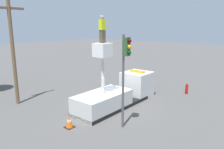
{
  "coord_description": "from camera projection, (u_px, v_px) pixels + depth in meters",
  "views": [
    {
      "loc": [
        -11.71,
        -9.67,
        5.88
      ],
      "look_at": [
        -1.59,
        -1.26,
        2.9
      ],
      "focal_mm": 35.0,
      "sensor_mm": 36.0,
      "label": 1
    }
  ],
  "objects": [
    {
      "name": "ground_plane",
      "position": [
        113.0,
        107.0,
        16.11
      ],
      "size": [
        120.0,
        120.0,
        0.0
      ],
      "primitive_type": "plane",
      "color": "#565451"
    },
    {
      "name": "bucket_truck",
      "position": [
        118.0,
        93.0,
        16.42
      ],
      "size": [
        7.55,
        2.19,
        4.73
      ],
      "color": "black",
      "rests_on": "ground"
    },
    {
      "name": "worker",
      "position": [
        102.0,
        29.0,
        14.09
      ],
      "size": [
        0.4,
        0.26,
        1.75
      ],
      "color": "brown",
      "rests_on": "bucket_truck"
    },
    {
      "name": "traffic_light_pole",
      "position": [
        125.0,
        63.0,
        12.0
      ],
      "size": [
        0.34,
        0.57,
        5.4
      ],
      "color": "#515156",
      "rests_on": "ground"
    },
    {
      "name": "fire_hydrant",
      "position": [
        187.0,
        89.0,
        19.01
      ],
      "size": [
        0.48,
        0.24,
        0.94
      ],
      "color": "red",
      "rests_on": "ground"
    },
    {
      "name": "traffic_cone_rear",
      "position": [
        69.0,
        122.0,
        12.77
      ],
      "size": [
        0.52,
        0.52,
        0.75
      ],
      "color": "black",
      "rests_on": "ground"
    },
    {
      "name": "utility_pole",
      "position": [
        13.0,
        50.0,
        15.87
      ],
      "size": [
        2.2,
        0.26,
        7.64
      ],
      "color": "brown",
      "rests_on": "ground"
    }
  ]
}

